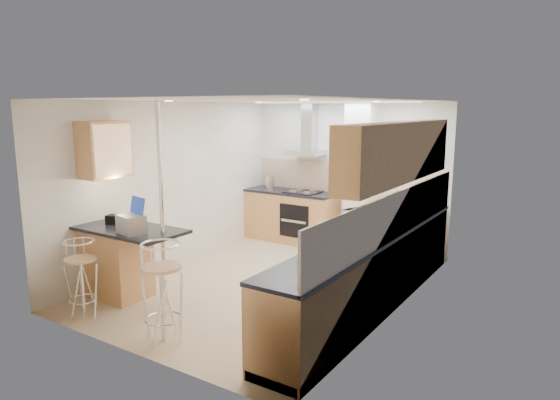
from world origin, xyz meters
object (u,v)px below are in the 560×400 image
Objects in this scene: microwave at (367,221)px; bar_stool_near at (81,278)px; bread_bin at (320,251)px; bar_stool_end at (163,292)px; laptop at (131,224)px.

microwave is 3.43m from bar_stool_near.
bread_bin is at bearing 34.73° from bar_stool_near.
bread_bin reaches higher than bar_stool_end.
bread_bin is at bearing -153.81° from microwave.
bar_stool_near is 0.86× the size of bar_stool_end.
microwave reaches higher than bar_stool_near.
laptop reaches higher than bread_bin.
microwave is at bearing -19.17° from bar_stool_end.
laptop reaches higher than bar_stool_end.
laptop is at bearing 73.00° from bar_stool_near.
laptop is 0.91× the size of bread_bin.
bar_stool_near is 1.26m from bar_stool_end.
microwave is at bearing 49.82° from laptop.
microwave reaches higher than bread_bin.
bar_stool_near is (-2.60, -2.15, -0.60)m from microwave.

